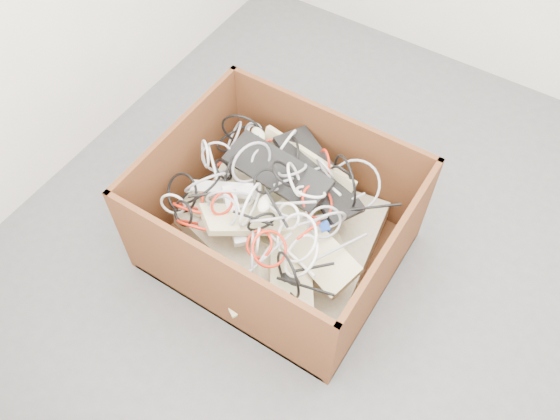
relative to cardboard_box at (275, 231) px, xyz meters
The scene contains 9 objects.
ground 0.40m from the cardboard_box, 39.65° to the left, with size 3.00×3.00×0.00m, color #4A4B4D.
room_shell 1.16m from the cardboard_box, 39.65° to the left, with size 3.04×3.04×2.50m.
cardboard_box is the anchor object (origin of this frame).
keyboard_pile 0.13m from the cardboard_box, 27.69° to the left, with size 0.90×0.88×0.39m.
mice_scatter 0.20m from the cardboard_box, behind, with size 0.59×0.58×0.22m.
power_strip_left 0.31m from the cardboard_box, 168.36° to the right, with size 0.31×0.06×0.04m, color silver.
power_strip_right 0.26m from the cardboard_box, 131.97° to the right, with size 0.27×0.05×0.04m, color silver.
vga_plug 0.30m from the cardboard_box, ahead, with size 0.04×0.04×0.02m, color #0B38B0.
cable_tangle 0.25m from the cardboard_box, 167.15° to the left, with size 0.96×0.80×0.43m.
Camera 1 is at (0.51, -1.43, 2.35)m, focal length 36.82 mm.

